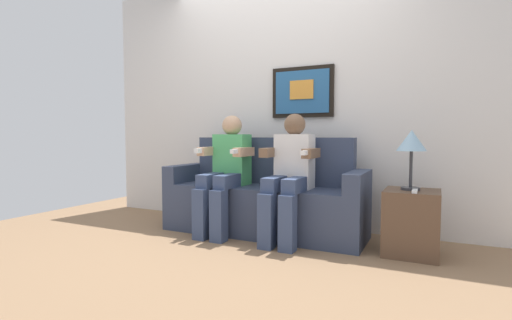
% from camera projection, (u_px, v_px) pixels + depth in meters
% --- Properties ---
extents(ground_plane, '(5.57, 5.57, 0.00)m').
position_uv_depth(ground_plane, '(249.00, 241.00, 3.26)').
color(ground_plane, '#8C6B4C').
extents(back_wall_assembly, '(4.28, 0.10, 2.60)m').
position_uv_depth(back_wall_assembly, '(282.00, 98.00, 3.87)').
color(back_wall_assembly, silver).
rests_on(back_wall_assembly, ground_plane).
extents(couch, '(1.88, 0.58, 0.90)m').
position_uv_depth(couch, '(264.00, 200.00, 3.54)').
color(couch, '#333D56').
rests_on(couch, ground_plane).
extents(person_on_left, '(0.46, 0.56, 1.11)m').
position_uv_depth(person_on_left, '(226.00, 169.00, 3.51)').
color(person_on_left, '#4CB266').
rests_on(person_on_left, ground_plane).
extents(person_on_right, '(0.46, 0.56, 1.11)m').
position_uv_depth(person_on_right, '(290.00, 172.00, 3.23)').
color(person_on_right, white).
rests_on(person_on_right, ground_plane).
extents(side_table_right, '(0.40, 0.40, 0.50)m').
position_uv_depth(side_table_right, '(411.00, 222.00, 2.88)').
color(side_table_right, brown).
rests_on(side_table_right, ground_plane).
extents(table_lamp, '(0.22, 0.22, 0.46)m').
position_uv_depth(table_lamp, '(412.00, 143.00, 2.86)').
color(table_lamp, '#333338').
rests_on(table_lamp, side_table_right).
extents(spare_remote_on_table, '(0.04, 0.13, 0.02)m').
position_uv_depth(spare_remote_on_table, '(415.00, 191.00, 2.75)').
color(spare_remote_on_table, white).
rests_on(spare_remote_on_table, side_table_right).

